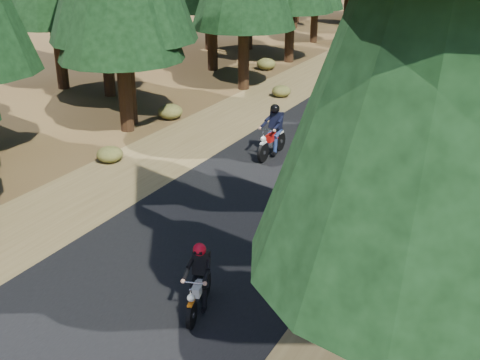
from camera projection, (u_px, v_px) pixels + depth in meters
name	position (u px, v px, depth m)	size (l,w,h in m)	color
ground	(211.00, 243.00, 14.50)	(120.00, 120.00, 0.00)	#473019
road	(293.00, 174.00, 18.58)	(6.00, 100.00, 0.01)	black
shoulder_l	(169.00, 151.00, 20.56)	(3.20, 100.00, 0.01)	brown
shoulder_r	(446.00, 203.00, 16.60)	(3.20, 100.00, 0.01)	brown
understory_shrubs	(343.00, 136.00, 21.10)	(16.27, 24.29, 0.69)	#474C1E
rider_lead	(199.00, 291.00, 11.72)	(0.91, 1.69, 1.44)	silver
rider_follow	(272.00, 140.00, 19.85)	(0.63, 1.97, 1.74)	#A30F0A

